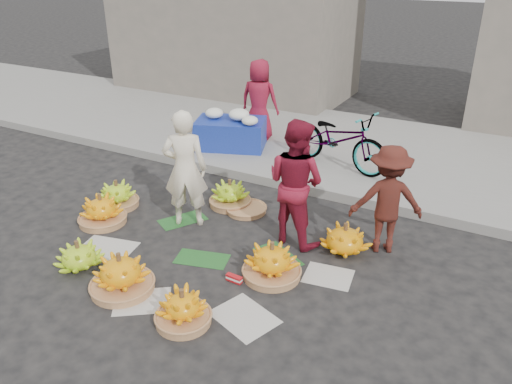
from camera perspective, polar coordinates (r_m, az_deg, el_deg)
The scene contains 23 objects.
ground at distance 6.32m, azimuth -4.41°, elevation -7.01°, with size 80.00×80.00×0.00m, color black.
curb at distance 7.99m, azimuth 4.06°, elevation 0.94°, with size 40.00×0.25×0.15m, color gray.
sidewalk at distance 9.81m, azimuth 9.23°, elevation 5.35°, with size 40.00×4.00×0.12m, color gray.
building_left at distance 13.63m, azimuth -2.54°, elevation 19.66°, with size 6.00×3.00×4.00m, color gray.
newspaper_scatter at distance 5.79m, azimuth -8.73°, elevation -10.68°, with size 3.20×1.80×0.00m, color beige, non-canonical shape.
banana_leaves at distance 6.51m, azimuth -4.21°, elevation -5.92°, with size 2.00×1.00×0.00m, color #1B5120, non-canonical shape.
banana_bunch_0 at distance 7.22m, azimuth -17.24°, elevation -2.03°, with size 0.64×0.64×0.45m.
banana_bunch_1 at distance 6.34m, azimuth -19.60°, elevation -6.86°, with size 0.73×0.73×0.35m.
banana_bunch_2 at distance 5.77m, azimuth -15.18°, elevation -9.05°, with size 0.70×0.70×0.48m.
banana_bunch_3 at distance 5.21m, azimuth -8.37°, elevation -13.09°, with size 0.56×0.56×0.40m.
banana_bunch_4 at distance 5.79m, azimuth 1.82°, elevation -7.98°, with size 0.78×0.78×0.46m.
banana_bunch_5 at distance 6.36m, azimuth 10.11°, elevation -5.29°, with size 0.72×0.72×0.40m.
banana_bunch_6 at distance 7.64m, azimuth -15.56°, elevation -0.35°, with size 0.60×0.60×0.42m.
banana_bunch_7 at distance 7.39m, azimuth -2.99°, elevation -0.29°, with size 0.60×0.60×0.42m.
basket_spare at distance 7.27m, azimuth -1.12°, elevation -2.01°, with size 0.58×0.58×0.07m, color #9F6A42.
incense_stack at distance 5.78m, azimuth -2.52°, elevation -9.87°, with size 0.19×0.06×0.08m, color red.
vendor_cream at distance 6.71m, azimuth -8.11°, elevation 2.61°, with size 0.59×0.39×1.62m, color white.
vendor_red at distance 6.24m, azimuth 4.55°, elevation 1.08°, with size 0.80×0.62×1.64m, color maroon.
man_striped at distance 6.27m, azimuth 14.77°, elevation -0.85°, with size 0.90×0.52×1.39m, color maroon.
flower_table at distance 9.32m, azimuth -2.88°, elevation 6.92°, with size 1.44×1.16×0.73m.
grey_bucket at distance 9.67m, azimuth -5.01°, elevation 6.82°, with size 0.32×0.32×0.37m, color gray.
flower_vendor at distance 9.67m, azimuth 0.39°, elevation 10.50°, with size 0.75×0.49×1.53m, color maroon.
bicycle at distance 8.47m, azimuth 9.40°, elevation 6.03°, with size 1.88×0.66×0.99m, color gray.
Camera 1 is at (2.95, -4.44, 3.40)m, focal length 35.00 mm.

